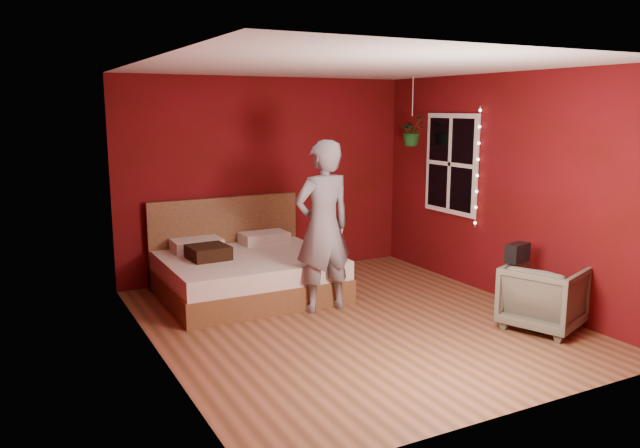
# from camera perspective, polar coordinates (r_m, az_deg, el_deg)

# --- Properties ---
(floor) EXTENTS (4.50, 4.50, 0.00)m
(floor) POSITION_cam_1_polar(r_m,az_deg,el_deg) (6.61, 3.02, -8.91)
(floor) COLOR #905739
(floor) RESTS_ON ground
(room_walls) EXTENTS (4.04, 4.54, 2.62)m
(room_walls) POSITION_cam_1_polar(r_m,az_deg,el_deg) (6.25, 3.17, 5.76)
(room_walls) COLOR maroon
(room_walls) RESTS_ON ground
(window) EXTENTS (0.05, 0.97, 1.27)m
(window) POSITION_cam_1_polar(r_m,az_deg,el_deg) (8.13, 11.88, 5.39)
(window) COLOR white
(window) RESTS_ON room_walls
(fairy_lights) EXTENTS (0.04, 0.04, 1.45)m
(fairy_lights) POSITION_cam_1_polar(r_m,az_deg,el_deg) (7.72, 14.22, 5.03)
(fairy_lights) COLOR silver
(fairy_lights) RESTS_ON room_walls
(bed) EXTENTS (1.97, 1.68, 1.08)m
(bed) POSITION_cam_1_polar(r_m,az_deg,el_deg) (7.52, -6.84, -4.30)
(bed) COLOR brown
(bed) RESTS_ON ground
(person) EXTENTS (0.71, 0.49, 1.87)m
(person) POSITION_cam_1_polar(r_m,az_deg,el_deg) (6.74, 0.28, -0.25)
(person) COLOR slate
(person) RESTS_ON ground
(armchair) EXTENTS (0.94, 0.93, 0.67)m
(armchair) POSITION_cam_1_polar(r_m,az_deg,el_deg) (6.70, 19.78, -6.28)
(armchair) COLOR #585645
(armchair) RESTS_ON ground
(handbag) EXTENTS (0.29, 0.19, 0.19)m
(handbag) POSITION_cam_1_polar(r_m,az_deg,el_deg) (6.61, 17.61, -2.51)
(handbag) COLOR black
(handbag) RESTS_ON armchair
(throw_pillow) EXTENTS (0.46, 0.46, 0.15)m
(throw_pillow) POSITION_cam_1_polar(r_m,az_deg,el_deg) (7.28, -10.18, -2.56)
(throw_pillow) COLOR black
(throw_pillow) RESTS_ON bed
(hanging_plant) EXTENTS (0.38, 0.34, 0.89)m
(hanging_plant) POSITION_cam_1_polar(r_m,az_deg,el_deg) (8.35, 8.40, 8.41)
(hanging_plant) COLOR silver
(hanging_plant) RESTS_ON room_walls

